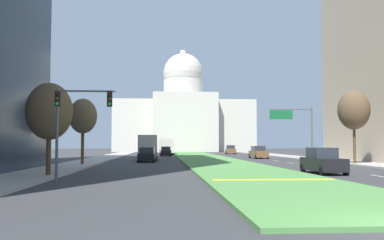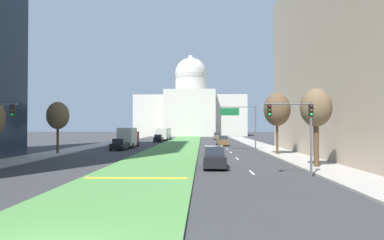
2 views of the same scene
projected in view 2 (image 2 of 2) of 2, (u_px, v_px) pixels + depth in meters
name	position (u px, v px, depth m)	size (l,w,h in m)	color
ground_plane	(181.00, 144.00, 65.17)	(260.00, 260.00, 0.00)	#333335
grass_median	(179.00, 145.00, 59.51)	(7.43, 101.96, 0.14)	#4C8442
median_curb_nose	(136.00, 178.00, 21.51)	(6.68, 0.50, 0.04)	gold
lane_dashes_right	(226.00, 148.00, 52.51)	(0.16, 52.81, 0.01)	silver
sidewalk_left	(88.00, 147.00, 54.31)	(4.00, 101.96, 0.15)	#9E9991
sidewalk_right	(265.00, 147.00, 53.39)	(4.00, 101.96, 0.15)	#9E9991
capitol_building	(191.00, 110.00, 121.06)	(38.57, 24.13, 29.32)	beige
traffic_light_near_right	(299.00, 122.00, 23.18)	(3.34, 0.35, 5.20)	#515456
overhead_guide_sign	(242.00, 118.00, 48.84)	(5.28, 0.20, 6.50)	#515456
street_tree_right_near	(316.00, 109.00, 27.80)	(2.57, 2.57, 6.66)	#4C3823
street_tree_left_mid	(58.00, 116.00, 41.57)	(2.73, 2.73, 6.53)	#4C3823
street_tree_right_mid	(277.00, 110.00, 39.95)	(3.16, 3.16, 7.48)	#4C3823
sedan_lead_stopped	(214.00, 158.00, 27.97)	(1.85, 4.71, 1.83)	black
sedan_midblock	(120.00, 145.00, 48.45)	(2.08, 4.22, 1.69)	black
sedan_distant	(223.00, 141.00, 59.35)	(2.02, 4.73, 1.80)	brown
sedan_far_horizon	(158.00, 138.00, 73.15)	(1.92, 4.74, 1.64)	black
sedan_very_far	(217.00, 136.00, 86.41)	(2.14, 4.39, 1.84)	brown
box_truck_delivery	(128.00, 137.00, 54.42)	(2.40, 6.40, 3.20)	maroon
city_bus	(164.00, 133.00, 81.86)	(2.62, 11.00, 2.95)	beige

